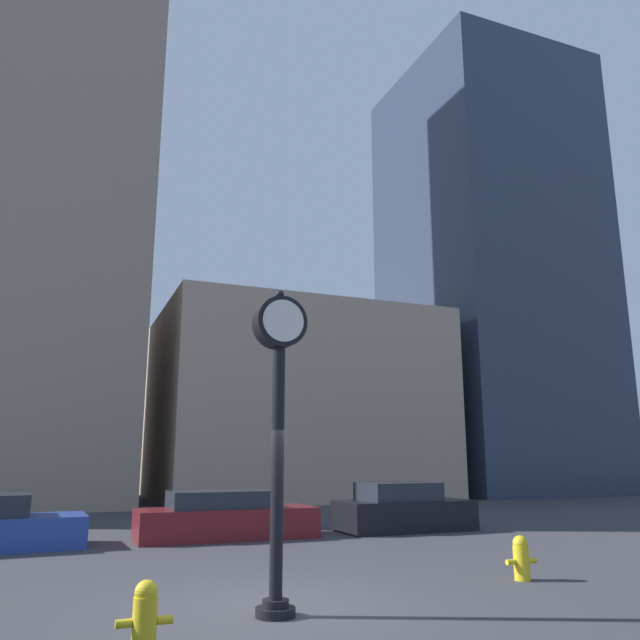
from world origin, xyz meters
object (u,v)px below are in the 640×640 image
Objects in this scene: fire_hydrant_near at (145,616)px; car_black at (403,510)px; car_maroon at (225,518)px; street_clock at (278,400)px; fire_hydrant_far at (521,557)px.

car_black is at bearing 47.29° from fire_hydrant_near.
street_clock is at bearing -99.17° from car_maroon.
street_clock is 8.94m from car_maroon.
street_clock reaches higher than car_black.
car_black reaches higher than car_maroon.
street_clock is 0.97× the size of car_maroon.
fire_hydrant_far is at bearing 14.98° from fire_hydrant_near.
car_maroon is 10.03m from fire_hydrant_near.
fire_hydrant_near is 6.93m from fire_hydrant_far.
car_black is 5.33× the size of fire_hydrant_near.
car_black is at bearing 75.90° from fire_hydrant_far.
fire_hydrant_far is at bearing 9.38° from street_clock.
street_clock is at bearing 28.06° from fire_hydrant_near.
car_maroon is 6.24× the size of fire_hydrant_near.
car_maroon is 6.28× the size of fire_hydrant_far.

